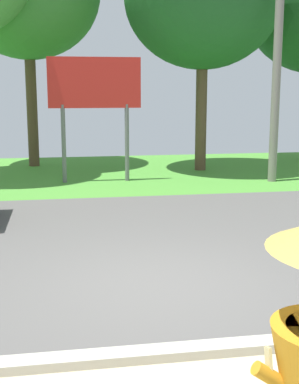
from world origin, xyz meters
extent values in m
cube|color=#565451|center=(0.00, 2.00, -0.05)|extent=(40.00, 8.00, 0.10)
cube|color=#4C9534|center=(0.00, 10.00, -0.05)|extent=(40.00, 8.00, 0.10)
cube|color=#B2AD9E|center=(0.00, -2.00, 0.05)|extent=(40.00, 0.24, 0.10)
cylinder|color=orange|center=(-0.21, -4.43, 1.16)|extent=(0.29, 0.08, 0.24)
cube|color=beige|center=(-0.25, -4.40, 1.25)|extent=(0.02, 0.11, 0.16)
cylinder|color=gray|center=(4.72, 7.53, 3.92)|extent=(0.24, 0.24, 7.84)
cylinder|color=slate|center=(-1.20, 8.32, 1.10)|extent=(0.12, 0.12, 2.20)
cylinder|color=slate|center=(0.60, 8.32, 1.10)|extent=(0.12, 0.12, 2.20)
cube|color=red|center=(-0.30, 8.32, 2.80)|extent=(2.60, 0.10, 1.40)
cylinder|color=brown|center=(3.23, 9.99, 1.95)|extent=(0.36, 0.36, 3.89)
cylinder|color=brown|center=(-2.21, 11.82, 2.11)|extent=(0.36, 0.36, 4.22)
camera|label=1|loc=(-1.29, -6.80, 2.66)|focal=49.58mm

